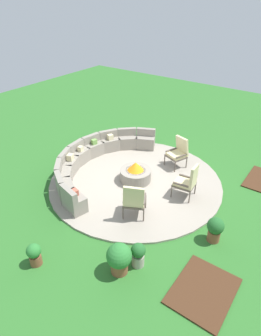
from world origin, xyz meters
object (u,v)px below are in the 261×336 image
at_px(lounge_chair_front_left, 134,200).
at_px(lounge_chair_front_right, 188,181).
at_px(fire_pit, 136,173).
at_px(potted_plant_1, 34,254).
at_px(curved_stone_bench, 94,159).
at_px(potted_plant_2, 215,229).
at_px(potted_plant_0, 138,254).
at_px(lounge_chair_back_left, 178,152).
at_px(potted_plant_3, 119,258).

relative_size(lounge_chair_front_left, lounge_chair_front_right, 0.98).
xyz_separation_m(lounge_chair_front_left, lounge_chair_front_right, (1.63, -0.77, 0.00)).
distance_m(fire_pit, potted_plant_1, 4.08).
bearing_deg(curved_stone_bench, potted_plant_2, -100.02).
bearing_deg(potted_plant_0, lounge_chair_back_left, 16.69).
bearing_deg(lounge_chair_front_right, lounge_chair_back_left, 30.47).
bearing_deg(potted_plant_3, lounge_chair_front_right, 0.04).
bearing_deg(lounge_chair_front_right, potted_plant_1, 152.34).
relative_size(fire_pit, potted_plant_1, 1.72).
bearing_deg(potted_plant_3, curved_stone_bench, 48.76).
xyz_separation_m(lounge_chair_front_right, potted_plant_3, (-3.30, -0.00, -0.18)).
height_order(potted_plant_0, potted_plant_2, potted_plant_2).
bearing_deg(lounge_chair_back_left, fire_pit, 88.17).
bearing_deg(potted_plant_1, potted_plant_2, -44.46).
xyz_separation_m(lounge_chair_front_right, lounge_chair_back_left, (1.44, 1.06, -0.00)).
xyz_separation_m(potted_plant_1, potted_plant_3, (0.96, -1.69, 0.11)).
bearing_deg(potted_plant_3, lounge_chair_front_left, 24.83).
relative_size(lounge_chair_front_left, lounge_chair_back_left, 1.01).
height_order(lounge_chair_back_left, potted_plant_1, lounge_chair_back_left).
height_order(lounge_chair_front_right, potted_plant_1, lounge_chair_front_right).
relative_size(curved_stone_bench, potted_plant_3, 6.29).
height_order(curved_stone_bench, lounge_chair_front_left, lounge_chair_front_left).
bearing_deg(potted_plant_3, fire_pit, 29.16).
relative_size(potted_plant_0, potted_plant_3, 0.81).
relative_size(potted_plant_2, potted_plant_3, 0.89).
distance_m(curved_stone_bench, lounge_chair_front_right, 3.41).
distance_m(lounge_chair_front_right, potted_plant_3, 3.30).
bearing_deg(potted_plant_1, fire_pit, 0.79).
distance_m(lounge_chair_back_left, potted_plant_1, 5.73).
bearing_deg(curved_stone_bench, lounge_chair_front_right, -84.40).
distance_m(fire_pit, curved_stone_bench, 1.65).
distance_m(lounge_chair_front_left, potted_plant_3, 1.85).
bearing_deg(potted_plant_1, lounge_chair_back_left, -6.23).
bearing_deg(fire_pit, lounge_chair_front_left, -146.29).
relative_size(lounge_chair_back_left, potted_plant_2, 1.56).
bearing_deg(curved_stone_bench, potted_plant_1, -156.62).
relative_size(lounge_chair_front_right, potted_plant_1, 1.90).
relative_size(potted_plant_0, potted_plant_2, 0.91).
relative_size(lounge_chair_front_right, potted_plant_0, 1.77).
distance_m(potted_plant_1, potted_plant_3, 1.94).
bearing_deg(potted_plant_0, lounge_chair_front_right, 4.68).
height_order(fire_pit, potted_plant_0, fire_pit).
xyz_separation_m(lounge_chair_front_left, potted_plant_2, (0.46, -2.12, -0.23)).
distance_m(lounge_chair_back_left, potted_plant_2, 3.56).
xyz_separation_m(potted_plant_0, potted_plant_1, (-1.35, 1.92, -0.02)).
bearing_deg(lounge_chair_back_left, potted_plant_0, 127.72).
bearing_deg(potted_plant_3, potted_plant_0, -30.84).
relative_size(curved_stone_bench, lounge_chair_back_left, 4.54).
height_order(fire_pit, potted_plant_2, fire_pit).
relative_size(fire_pit, potted_plant_3, 1.29).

